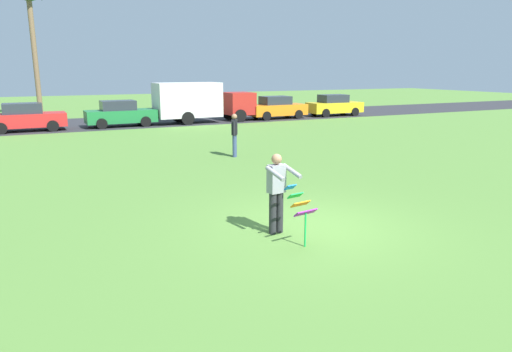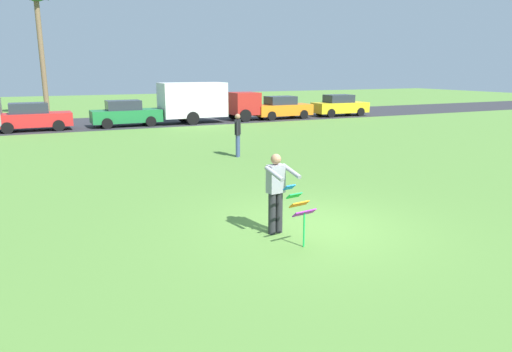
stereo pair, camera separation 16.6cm
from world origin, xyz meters
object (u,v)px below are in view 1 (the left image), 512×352
at_px(parked_car_orange, 277,108).
at_px(parked_car_yellow, 334,106).
at_px(parked_truck_red_cab, 199,101).
at_px(parked_car_red, 26,118).
at_px(kite_held, 300,206).
at_px(parked_car_green, 120,114).
at_px(person_walker_near, 235,134).
at_px(person_kite_flyer, 277,190).

relative_size(parked_car_orange, parked_car_yellow, 1.00).
bearing_deg(parked_truck_red_cab, parked_car_red, -179.99).
distance_m(parked_car_red, parked_truck_red_cab, 10.41).
height_order(parked_truck_red_cab, parked_car_yellow, parked_truck_red_cab).
distance_m(kite_held, parked_car_yellow, 27.06).
height_order(kite_held, parked_car_green, parked_car_green).
bearing_deg(person_walker_near, parked_truck_red_cab, 77.57).
bearing_deg(kite_held, parked_car_orange, 63.06).
bearing_deg(parked_car_red, person_kite_flyer, -76.69).
distance_m(person_kite_flyer, parked_car_orange, 23.82).
distance_m(parked_truck_red_cab, person_walker_near, 12.69).
xyz_separation_m(parked_car_green, person_walker_near, (2.40, -12.38, 0.16)).
xyz_separation_m(parked_truck_red_cab, person_walker_near, (-2.73, -12.38, -0.48)).
bearing_deg(parked_car_red, parked_car_green, -0.00).
bearing_deg(parked_car_orange, parked_truck_red_cab, 179.98).
xyz_separation_m(parked_car_orange, parked_car_yellow, (4.96, 0.00, 0.00)).
bearing_deg(person_kite_flyer, parked_car_orange, 61.97).
height_order(parked_car_red, parked_car_yellow, same).
height_order(parked_truck_red_cab, parked_car_orange, parked_truck_red_cab).
relative_size(person_kite_flyer, parked_car_orange, 0.41).
bearing_deg(parked_car_orange, parked_car_yellow, 0.02).
bearing_deg(parked_car_green, kite_held, -90.44).
height_order(person_kite_flyer, person_walker_near, same).
distance_m(parked_car_green, parked_car_yellow, 15.87).
xyz_separation_m(parked_car_red, parked_car_yellow, (21.13, 0.00, 0.00)).
height_order(parked_car_red, parked_truck_red_cab, parked_truck_red_cab).
distance_m(parked_car_orange, person_walker_near, 15.02).
bearing_deg(person_walker_near, parked_car_green, 100.97).
distance_m(person_kite_flyer, parked_car_yellow, 26.52).
bearing_deg(person_kite_flyer, parked_car_green, 89.22).
height_order(parked_car_green, person_walker_near, person_walker_near).
xyz_separation_m(person_kite_flyer, kite_held, (0.12, -0.77, -0.15)).
bearing_deg(parked_truck_red_cab, parked_car_orange, -0.02).
xyz_separation_m(person_kite_flyer, person_walker_near, (2.68, 8.65, -0.02)).
relative_size(person_kite_flyer, person_walker_near, 1.00).
relative_size(parked_car_red, parked_truck_red_cab, 0.63).
bearing_deg(parked_car_green, person_kite_flyer, -90.78).
xyz_separation_m(parked_car_red, parked_truck_red_cab, (10.39, 0.00, 0.64)).
distance_m(person_kite_flyer, parked_car_red, 21.61).
distance_m(kite_held, parked_truck_red_cab, 22.44).
bearing_deg(person_kite_flyer, parked_truck_red_cab, 75.57).
height_order(person_kite_flyer, parked_car_orange, person_kite_flyer).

